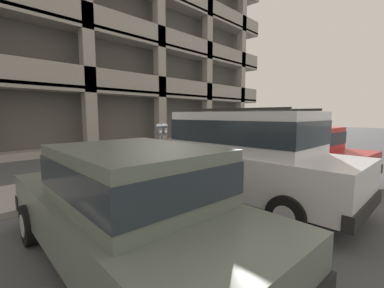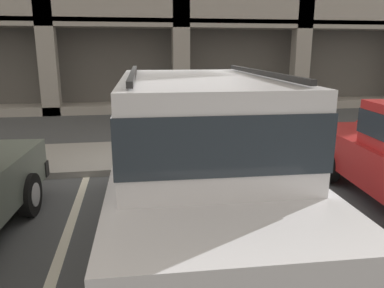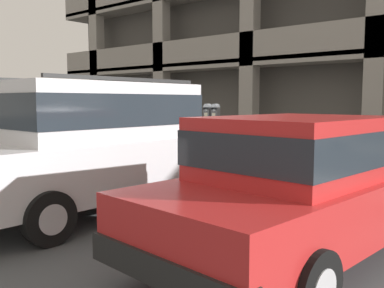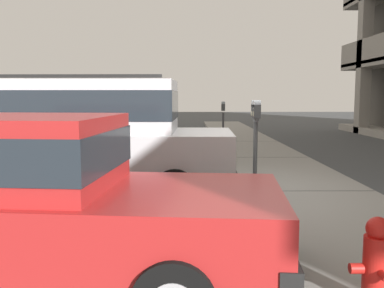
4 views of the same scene
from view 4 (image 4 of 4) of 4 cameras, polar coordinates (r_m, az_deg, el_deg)
ground_plane at (r=7.33m, az=5.60°, el=-7.56°), size 80.00×80.00×0.10m
sidewalk at (r=7.55m, az=15.54°, el=-6.49°), size 40.00×2.20×0.12m
parking_stall_lines at (r=5.75m, az=-6.91°, el=-10.94°), size 13.03×4.80×0.01m
silver_suv at (r=7.32m, az=-13.53°, el=1.32°), size 2.12×4.83×2.03m
red_sedan at (r=10.43m, az=-11.20°, el=1.36°), size 2.06×4.59×1.54m
dark_hatchback at (r=4.17m, az=-21.58°, el=-6.41°), size 2.14×4.62×1.54m
parking_meter_near at (r=7.18m, az=8.49°, el=2.68°), size 0.35×0.12×1.53m
parking_meter_far at (r=13.59m, az=4.17°, el=3.63°), size 0.15×0.12×1.43m
fire_hydrant at (r=3.61m, az=23.34°, el=-14.40°), size 0.30×0.30×0.70m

